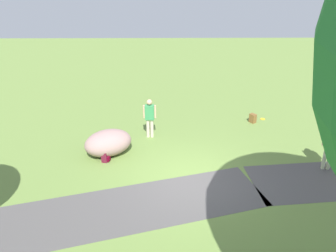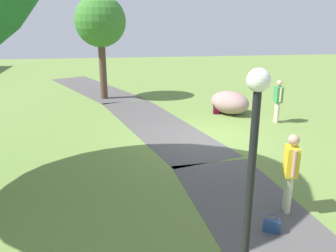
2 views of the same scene
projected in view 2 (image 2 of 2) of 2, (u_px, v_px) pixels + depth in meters
The scene contains 11 objects.
ground_plane at pixel (207, 138), 11.83m from camera, with size 48.00×48.00×0.00m, color olive.
footpath_segment_near at pixel (288, 252), 6.15m from camera, with size 8.18×3.01×0.01m.
footpath_segment_mid at pixel (156, 124), 13.34m from camera, with size 8.31×4.38×0.01m.
footpath_segment_far at pixel (92, 88), 19.98m from camera, with size 8.17×5.56×0.01m.
young_tree_near_path at pixel (100, 22), 16.38m from camera, with size 2.39×2.39×4.87m.
lamp_post at pixel (251, 172), 4.33m from camera, with size 0.28×0.28×3.38m.
lawn_boulder at pixel (230, 102), 14.66m from camera, with size 2.18×2.01×0.93m.
woman_with_handbag at pixel (291, 168), 7.13m from camera, with size 0.51×0.31×1.71m.
man_near_boulder at pixel (278, 98), 13.29m from camera, with size 0.52×0.26×1.63m.
handbag_on_grass at pixel (272, 225), 6.67m from camera, with size 0.36×0.36×0.31m.
backpack_by_boulder at pixel (217, 109), 14.71m from camera, with size 0.31×0.32×0.40m.
Camera 2 is at (-10.88, 2.81, 3.95)m, focal length 37.67 mm.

